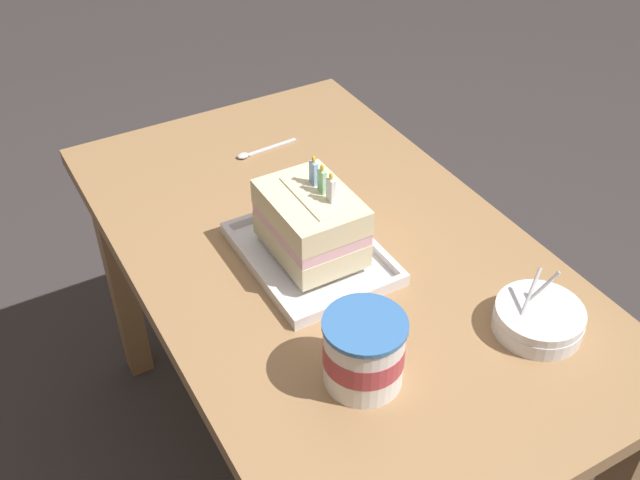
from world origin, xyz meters
The scene contains 7 objects.
ground_plane centered at (0.00, 0.00, 0.00)m, with size 8.00×8.00×0.00m, color #383333.
dining_table centered at (0.00, 0.00, 0.59)m, with size 1.19×0.71×0.69m.
foil_tray centered at (0.01, -0.04, 0.70)m, with size 0.30×0.23×0.02m.
birthday_cake centered at (0.01, -0.04, 0.78)m, with size 0.19×0.14×0.18m.
bowl_stack centered at (0.36, 0.19, 0.72)m, with size 0.15×0.15×0.10m.
ice_cream_tub centered at (0.30, -0.12, 0.76)m, with size 0.13×0.13×0.12m.
serving_spoon_near_tray centered at (-0.37, 0.02, 0.70)m, with size 0.03×0.15×0.01m.
Camera 1 is at (0.94, -0.55, 1.59)m, focal length 41.83 mm.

